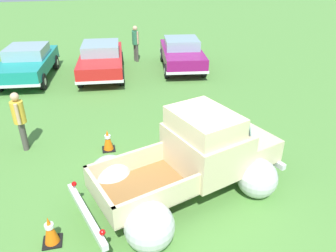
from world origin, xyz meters
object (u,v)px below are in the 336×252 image
show_car_2 (182,53)px  spectator_1 (136,41)px  lane_cone_0 (108,140)px  vintage_pickup_truck (196,161)px  spectator_2 (19,118)px  show_car_0 (28,62)px  lane_cone_1 (50,230)px  show_car_1 (101,58)px

show_car_2 → spectator_1: bearing=-123.0°
spectator_1 → lane_cone_0: size_ratio=2.88×
vintage_pickup_truck → lane_cone_0: (-1.88, 2.19, -0.45)m
vintage_pickup_truck → spectator_1: size_ratio=2.75×
vintage_pickup_truck → spectator_2: size_ratio=2.93×
show_car_0 → lane_cone_1: show_car_0 is taller
show_car_2 → spectator_1: 2.65m
spectator_1 → spectator_2: (-4.34, -7.97, -0.07)m
spectator_1 → lane_cone_1: 12.23m
spectator_1 → lane_cone_0: (-2.05, -8.59, -0.73)m
show_car_0 → show_car_2: 7.01m
show_car_1 → show_car_2: 3.83m
lane_cone_0 → show_car_2: bearing=59.5°
lane_cone_0 → vintage_pickup_truck: bearing=-49.3°
vintage_pickup_truck → spectator_2: (-4.17, 2.81, 0.21)m
show_car_2 → spectator_2: bearing=-37.2°
vintage_pickup_truck → show_car_0: (-4.86, 9.11, 0.03)m
spectator_1 → lane_cone_1: (-3.33, -11.75, -0.73)m
show_car_1 → spectator_2: bearing=-16.7°
spectator_2 → lane_cone_0: size_ratio=2.70×
spectator_1 → lane_cone_0: 8.86m
vintage_pickup_truck → lane_cone_0: vintage_pickup_truck is taller
vintage_pickup_truck → lane_cone_1: vintage_pickup_truck is taller
vintage_pickup_truck → lane_cone_0: 2.92m
show_car_0 → vintage_pickup_truck: bearing=34.4°
show_car_0 → spectator_1: (5.02, 1.67, 0.26)m
lane_cone_1 → show_car_0: bearing=99.5°
show_car_2 → lane_cone_0: 7.96m
show_car_0 → spectator_1: 5.30m
show_car_0 → lane_cone_1: 10.24m
vintage_pickup_truck → lane_cone_1: bearing=178.4°
lane_cone_0 → show_car_0: bearing=113.3°
spectator_1 → spectator_2: size_ratio=1.07×
spectator_1 → lane_cone_1: bearing=50.2°
show_car_2 → spectator_1: size_ratio=2.43×
vintage_pickup_truck → show_car_2: bearing=57.9°
lane_cone_1 → spectator_2: bearing=104.9°
show_car_0 → lane_cone_1: size_ratio=7.23×
show_car_1 → spectator_1: 2.61m
vintage_pickup_truck → show_car_2: (2.15, 9.04, 0.02)m
vintage_pickup_truck → spectator_1: (0.17, 10.78, 0.29)m
show_car_0 → show_car_1: (3.18, -0.16, 0.00)m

